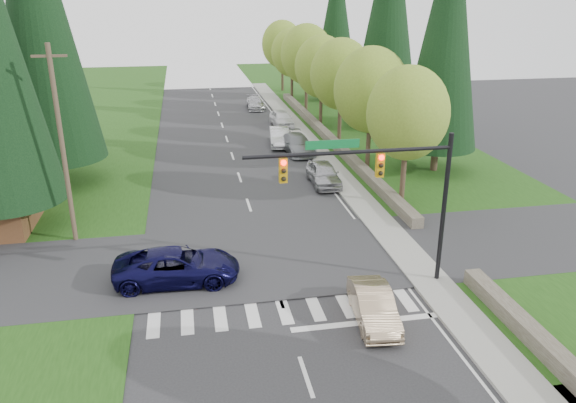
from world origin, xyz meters
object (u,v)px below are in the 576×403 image
object	(u,v)px
parked_car_b	(297,144)
parked_car_c	(279,137)
sedan_champagne	(373,306)
parked_car_a	(324,174)
parked_car_e	(255,103)
parked_car_d	(282,119)
suv_navy	(177,266)

from	to	relation	value
parked_car_b	parked_car_c	size ratio (longest dim) A/B	1.12
sedan_champagne	parked_car_b	size ratio (longest dim) A/B	0.80
parked_car_a	parked_car_b	distance (m)	8.03
sedan_champagne	parked_car_e	size ratio (longest dim) A/B	0.91
parked_car_d	sedan_champagne	bearing A→B (deg)	-96.94
parked_car_e	parked_car_d	bearing A→B (deg)	-79.19
parked_car_a	parked_car_b	size ratio (longest dim) A/B	0.88
parked_car_a	parked_car_e	size ratio (longest dim) A/B	0.99
suv_navy	parked_car_d	xyz separation A→B (m)	(9.85, 29.47, -0.02)
parked_car_b	parked_car_e	distance (m)	18.43
parked_car_a	sedan_champagne	bearing A→B (deg)	-96.71
sedan_champagne	parked_car_d	bearing A→B (deg)	91.84
parked_car_a	parked_car_d	world-z (taller)	parked_car_a
parked_car_a	parked_car_e	xyz separation A→B (m)	(-1.20, 26.42, -0.11)
suv_navy	parked_car_a	bearing A→B (deg)	-36.70
sedan_champagne	parked_car_a	bearing A→B (deg)	88.49
sedan_champagne	parked_car_c	size ratio (longest dim) A/B	0.90
suv_navy	parked_car_e	world-z (taller)	suv_navy
parked_car_a	parked_car_e	world-z (taller)	parked_car_a
suv_navy	parked_car_d	distance (m)	31.07
sedan_champagne	parked_car_c	distance (m)	27.13
parked_car_e	suv_navy	bearing A→B (deg)	-100.61
sedan_champagne	parked_car_a	xyz separation A→B (m)	(2.08, 16.54, 0.09)
parked_car_b	parked_car_e	xyz separation A→B (m)	(-1.03, 18.40, -0.08)
parked_car_c	parked_car_d	xyz separation A→B (m)	(1.40, 7.00, 0.01)
parked_car_c	parked_car_d	size ratio (longest dim) A/B	1.02
parked_car_d	parked_car_e	distance (m)	8.96
parked_car_a	parked_car_c	distance (m)	10.64
sedan_champagne	parked_car_b	distance (m)	24.64
parked_car_b	parked_car_d	world-z (taller)	parked_car_d
parked_car_c	parked_car_d	distance (m)	7.14
suv_navy	parked_car_c	world-z (taller)	suv_navy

